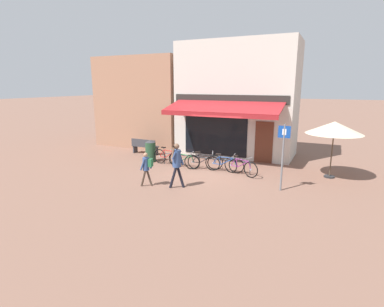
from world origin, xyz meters
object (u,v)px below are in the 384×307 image
Objects in this scene: cafe_parasol at (334,128)px; bicycle_blue at (224,164)px; park_bench at (145,146)px; bicycle_green at (184,160)px; bicycle_purple at (240,167)px; bicycle_black at (203,162)px; pedestrian_adult at (177,160)px; parking_sign at (283,151)px; pedestrian_child at (147,165)px; litter_bin at (151,151)px; bicycle_red at (168,157)px.

bicycle_blue is at bearing -164.89° from cafe_parasol.
park_bench is at bearing 160.87° from bicycle_blue.
bicycle_green is 1.02× the size of bicycle_purple.
bicycle_black is 0.95× the size of bicycle_blue.
pedestrian_adult is 1.09× the size of park_bench.
bicycle_green is 0.69× the size of parking_sign.
pedestrian_adult reaches higher than pedestrian_child.
litter_bin is (-4.88, 0.35, 0.18)m from bicycle_purple.
bicycle_green is at bearing -25.04° from park_bench.
park_bench is (-5.34, 1.52, 0.08)m from bicycle_blue.
bicycle_red is 0.99× the size of bicycle_green.
bicycle_black is at bearing 160.19° from parking_sign.
bicycle_purple is at bearing -13.74° from bicycle_blue.
bicycle_purple is 0.68× the size of parking_sign.
bicycle_purple is at bearing -159.60° from cafe_parasol.
park_bench is at bearing 177.99° from cafe_parasol.
bicycle_green is at bearing 179.10° from bicycle_blue.
pedestrian_adult is 4.37m from litter_bin.
bicycle_black is 1.80m from bicycle_purple.
pedestrian_child is at bearing -87.37° from bicycle_green.
bicycle_red is at bearing 178.01° from bicycle_green.
park_bench is at bearing 158.18° from bicycle_green.
cafe_parasol is 9.85m from park_bench.
litter_bin is (-4.08, 0.20, 0.18)m from bicycle_blue.
bicycle_purple is 4.17m from pedestrian_child.
bicycle_blue is at bearing -170.68° from bicycle_purple.
pedestrian_child is (-1.08, -3.07, 0.46)m from bicycle_black.
pedestrian_adult is (2.02, -2.81, 0.69)m from bicycle_red.
litter_bin is at bearing 173.94° from bicycle_blue.
pedestrian_child reaches higher than bicycle_green.
bicycle_green is 2.82m from bicycle_purple.
bicycle_purple is 6.36m from park_bench.
bicycle_black is 4.61m from park_bench.
pedestrian_child is (-1.14, -0.33, -0.24)m from pedestrian_adult.
litter_bin is 0.70× the size of park_bench.
bicycle_purple is at bearing -134.55° from pedestrian_adult.
cafe_parasol reaches higher than bicycle_blue.
litter_bin is 0.45× the size of parking_sign.
pedestrian_child is at bearing -127.03° from bicycle_blue.
parking_sign is 1.56× the size of park_bench.
cafe_parasol is at bearing 15.11° from bicycle_green.
cafe_parasol reaches higher than park_bench.
pedestrian_child is at bearing -114.33° from bicycle_purple.
parking_sign is (2.73, -1.40, 1.15)m from bicycle_blue.
bicycle_purple is 4.89m from litter_bin.
pedestrian_child is at bearing 4.84° from pedestrian_adult.
pedestrian_adult is at bearing -108.37° from bicycle_black.
pedestrian_adult is (1.08, -2.71, 0.73)m from bicycle_green.
pedestrian_adult is 6.19m from park_bench.
bicycle_purple is 2.57m from parking_sign.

